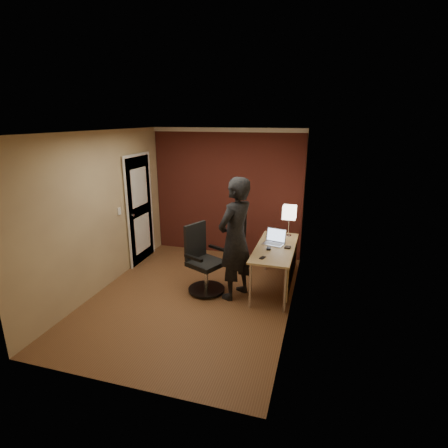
# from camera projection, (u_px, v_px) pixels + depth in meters

# --- Properties ---
(room) EXTENTS (4.00, 4.00, 4.00)m
(room) POSITION_uv_depth(u_px,v_px,m) (207.00, 190.00, 6.56)
(room) COLOR brown
(room) RESTS_ON ground
(desk) EXTENTS (0.60, 1.50, 0.73)m
(desk) POSITION_uv_depth(u_px,v_px,m) (280.00, 255.00, 5.52)
(desk) COLOR tan
(desk) RESTS_ON ground
(desk_lamp) EXTENTS (0.22, 0.22, 0.54)m
(desk_lamp) POSITION_uv_depth(u_px,v_px,m) (289.00, 213.00, 5.87)
(desk_lamp) COLOR silver
(desk_lamp) RESTS_ON desk
(laptop) EXTENTS (0.38, 0.33, 0.23)m
(laptop) POSITION_uv_depth(u_px,v_px,m) (275.00, 240.00, 5.64)
(laptop) COLOR silver
(laptop) RESTS_ON desk
(mouse) EXTENTS (0.07, 0.10, 0.03)m
(mouse) POSITION_uv_depth(u_px,v_px,m) (269.00, 249.00, 5.38)
(mouse) COLOR black
(mouse) RESTS_ON desk
(phone) EXTENTS (0.09, 0.13, 0.01)m
(phone) POSITION_uv_depth(u_px,v_px,m) (263.00, 258.00, 5.06)
(phone) COLOR black
(phone) RESTS_ON desk
(wallet) EXTENTS (0.10, 0.12, 0.02)m
(wallet) POSITION_uv_depth(u_px,v_px,m) (288.00, 247.00, 5.45)
(wallet) COLOR black
(wallet) RESTS_ON desk
(office_chair) EXTENTS (0.64, 0.69, 1.07)m
(office_chair) POSITION_uv_depth(u_px,v_px,m) (203.00, 263.00, 5.52)
(office_chair) COLOR black
(office_chair) RESTS_ON ground
(person) EXTENTS (0.69, 0.81, 1.88)m
(person) POSITION_uv_depth(u_px,v_px,m) (235.00, 239.00, 5.22)
(person) COLOR black
(person) RESTS_ON ground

